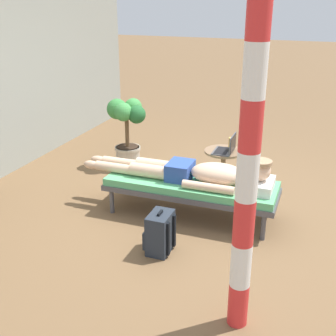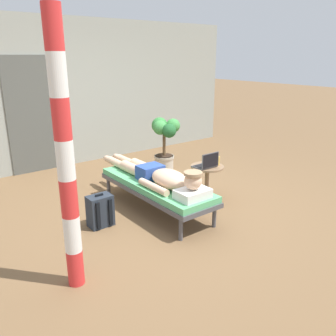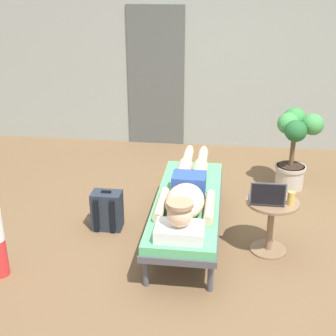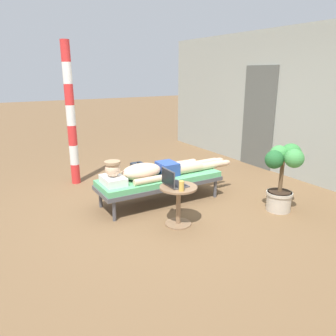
{
  "view_description": "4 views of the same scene",
  "coord_description": "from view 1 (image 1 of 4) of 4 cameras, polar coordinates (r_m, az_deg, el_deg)",
  "views": [
    {
      "loc": [
        -4.46,
        -1.27,
        2.33
      ],
      "look_at": [
        -0.48,
        0.2,
        0.63
      ],
      "focal_mm": 47.0,
      "sensor_mm": 36.0,
      "label": 1
    },
    {
      "loc": [
        -2.82,
        -3.57,
        2.05
      ],
      "look_at": [
        -0.14,
        -0.13,
        0.63
      ],
      "focal_mm": 37.44,
      "sensor_mm": 36.0,
      "label": 2
    },
    {
      "loc": [
        0.1,
        -3.99,
        2.42
      ],
      "look_at": [
        -0.43,
        0.11,
        0.68
      ],
      "focal_mm": 49.45,
      "sensor_mm": 36.0,
      "label": 3
    },
    {
      "loc": [
        3.84,
        -2.24,
        1.91
      ],
      "look_at": [
        -0.08,
        0.07,
        0.57
      ],
      "focal_mm": 34.9,
      "sensor_mm": 36.0,
      "label": 4
    }
  ],
  "objects": [
    {
      "name": "person_reclining",
      "position": [
        4.77,
        3.86,
        -0.6
      ],
      "size": [
        0.53,
        2.17,
        0.33
      ],
      "color": "white",
      "rests_on": "lounge_chair"
    },
    {
      "name": "porch_post",
      "position": [
        2.94,
        10.25,
        -1.05
      ],
      "size": [
        0.15,
        0.15,
        2.41
      ],
      "color": "red",
      "rests_on": "ground"
    },
    {
      "name": "ground_plane",
      "position": [
        5.2,
        3.9,
        -4.91
      ],
      "size": [
        40.0,
        40.0,
        0.0
      ],
      "primitive_type": "plane",
      "color": "brown"
    },
    {
      "name": "side_table",
      "position": [
        5.51,
        7.18,
        0.63
      ],
      "size": [
        0.48,
        0.48,
        0.52
      ],
      "color": "#8C6B4C",
      "rests_on": "ground"
    },
    {
      "name": "lounge_chair",
      "position": [
        4.85,
        3.02,
        -2.39
      ],
      "size": [
        0.64,
        1.9,
        0.42
      ],
      "color": "#4C4C51",
      "rests_on": "ground"
    },
    {
      "name": "potted_plant",
      "position": [
        6.24,
        -5.35,
        5.43
      ],
      "size": [
        0.53,
        0.58,
        0.96
      ],
      "color": "#BFB29E",
      "rests_on": "ground"
    },
    {
      "name": "drink_glass",
      "position": [
        5.56,
        8.18,
        3.29
      ],
      "size": [
        0.06,
        0.06,
        0.13
      ],
      "primitive_type": "cylinder",
      "color": "gold",
      "rests_on": "side_table"
    },
    {
      "name": "laptop",
      "position": [
        5.37,
        7.67,
        2.59
      ],
      "size": [
        0.31,
        0.24,
        0.23
      ],
      "color": "#4C4C51",
      "rests_on": "side_table"
    },
    {
      "name": "backpack",
      "position": [
        4.24,
        -1.07,
        -8.41
      ],
      "size": [
        0.3,
        0.26,
        0.42
      ],
      "color": "#262D38",
      "rests_on": "ground"
    }
  ]
}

